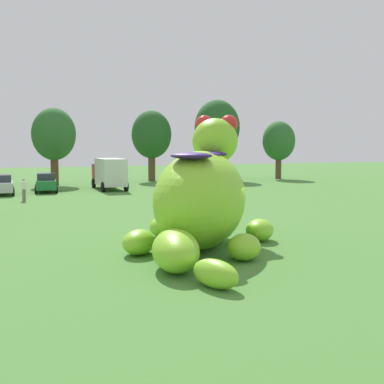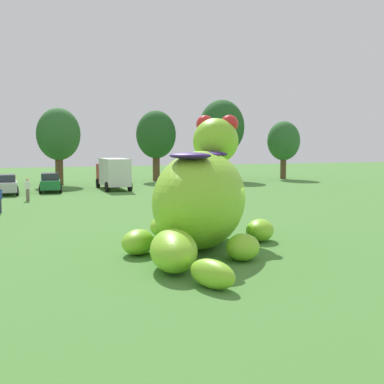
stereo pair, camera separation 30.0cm
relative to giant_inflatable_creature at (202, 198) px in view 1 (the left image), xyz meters
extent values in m
plane|color=#4C8438|center=(0.70, -0.04, -2.06)|extent=(160.00, 160.00, 0.00)
ellipsoid|color=#8CD12D|center=(-0.01, 0.02, -0.06)|extent=(7.02, 7.83, 3.99)
ellipsoid|color=#8CD12D|center=(1.75, 2.47, 2.36)|extent=(3.06, 3.11, 2.10)
sphere|color=red|center=(1.47, 3.06, 3.15)|extent=(0.84, 0.84, 0.84)
sphere|color=red|center=(2.41, 2.39, 3.15)|extent=(0.84, 0.84, 0.84)
ellipsoid|color=navy|center=(0.93, 1.32, 1.77)|extent=(2.04, 1.97, 0.27)
ellipsoid|color=navy|center=(-0.01, 0.02, 1.77)|extent=(2.04, 1.97, 0.27)
ellipsoid|color=navy|center=(-1.04, -1.42, 1.77)|extent=(2.04, 1.97, 0.27)
ellipsoid|color=#8CD12D|center=(-0.67, 2.90, -1.57)|extent=(1.99, 2.10, 0.97)
ellipsoid|color=#8CD12D|center=(2.93, 0.31, -1.57)|extent=(1.99, 2.10, 0.97)
ellipsoid|color=#8CD12D|center=(-2.80, -0.37, -1.57)|extent=(1.99, 2.10, 0.97)
ellipsoid|color=#8CD12D|center=(0.51, -2.75, -1.57)|extent=(1.99, 2.10, 0.97)
ellipsoid|color=#8CD12D|center=(-2.38, -3.29, -1.36)|extent=(2.40, 3.50, 1.40)
ellipsoid|color=#8CD12D|center=(-2.02, -5.67, -1.63)|extent=(1.32, 1.99, 0.85)
cube|color=#B7BABF|center=(-6.79, 26.71, -1.34)|extent=(1.85, 4.16, 0.80)
cube|color=#2D333D|center=(-6.79, 26.56, -0.64)|extent=(1.57, 2.02, 0.60)
cylinder|color=black|center=(-5.89, 27.95, -1.74)|extent=(0.26, 0.65, 0.64)
cylinder|color=black|center=(-5.98, 25.41, -1.74)|extent=(0.26, 0.65, 0.64)
cube|color=#1E7238|center=(-3.04, 27.84, -1.34)|extent=(2.13, 4.26, 0.80)
cube|color=#2D333D|center=(-3.06, 27.70, -0.64)|extent=(1.70, 2.12, 0.60)
cylinder|color=black|center=(-3.75, 29.20, -1.74)|extent=(0.31, 0.66, 0.64)
cylinder|color=black|center=(-2.06, 29.02, -1.74)|extent=(0.31, 0.66, 0.64)
cylinder|color=black|center=(-4.02, 26.67, -1.74)|extent=(0.31, 0.66, 0.64)
cylinder|color=black|center=(-2.33, 26.49, -1.74)|extent=(0.31, 0.66, 0.64)
cube|color=#B2231E|center=(2.84, 30.85, -0.66)|extent=(2.03, 1.83, 1.90)
cube|color=silver|center=(2.79, 27.65, -0.36)|extent=(2.17, 4.63, 2.50)
cylinder|color=black|center=(1.84, 30.87, -1.61)|extent=(0.29, 0.90, 0.90)
cylinder|color=black|center=(3.84, 30.83, -1.61)|extent=(0.29, 0.90, 0.90)
cylinder|color=black|center=(1.71, 26.06, -1.61)|extent=(0.29, 0.90, 0.90)
cylinder|color=black|center=(3.81, 26.02, -1.61)|extent=(0.29, 0.90, 0.90)
cylinder|color=brown|center=(-1.23, 35.87, -0.64)|extent=(0.81, 0.81, 2.84)
ellipsoid|color=#2D662D|center=(-1.23, 35.87, 3.28)|extent=(4.55, 4.55, 5.45)
cylinder|color=brown|center=(10.05, 37.70, -0.62)|extent=(0.82, 0.82, 2.88)
ellipsoid|color=#235623|center=(10.05, 37.70, 3.36)|extent=(4.61, 4.61, 5.53)
cylinder|color=brown|center=(17.74, 36.16, -0.38)|extent=(0.96, 0.96, 3.36)
ellipsoid|color=#235623|center=(17.74, 36.16, 4.26)|extent=(5.37, 5.37, 6.45)
cylinder|color=brown|center=(25.77, 35.32, -0.80)|extent=(0.72, 0.72, 2.51)
ellipsoid|color=#2D662D|center=(25.77, 35.32, 2.66)|extent=(4.01, 4.01, 4.81)
cylinder|color=#726656|center=(-5.43, 21.18, -1.62)|extent=(0.26, 0.26, 0.88)
cube|color=white|center=(-5.43, 21.18, -0.88)|extent=(0.38, 0.22, 0.60)
sphere|color=tan|center=(-5.43, 21.18, -0.46)|extent=(0.22, 0.22, 0.22)
camera|label=1|loc=(-8.33, -19.14, 2.19)|focal=47.80mm
camera|label=2|loc=(-8.05, -19.25, 2.19)|focal=47.80mm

